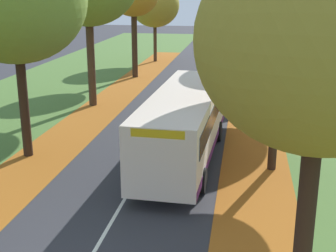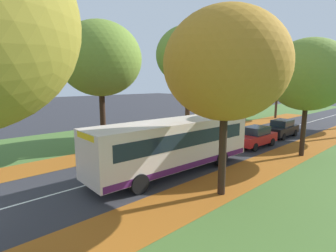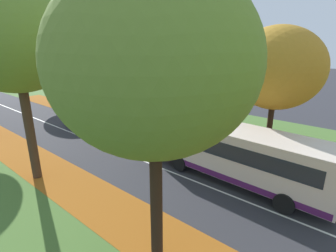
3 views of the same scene
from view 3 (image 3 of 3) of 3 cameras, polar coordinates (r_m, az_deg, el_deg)
leaf_litter_left at (r=13.06m, az=-12.98°, el=-16.82°), size 2.80×60.00×0.00m
grass_verge_right at (r=25.97m, az=3.31°, el=1.34°), size 12.00×90.00×0.01m
leaf_litter_right at (r=19.21m, az=9.39°, el=-4.89°), size 2.80×60.00×0.00m
road_centre_line at (r=19.79m, az=-12.98°, el=-4.45°), size 0.12×80.00×0.01m
tree_left_near at (r=7.47m, az=-3.03°, el=13.29°), size 5.89×5.89×9.42m
tree_left_mid at (r=15.32m, az=-30.54°, el=16.46°), size 6.13×6.13×10.39m
tree_right_near at (r=16.92m, az=22.59°, el=11.50°), size 5.38×5.38×8.30m
tree_right_mid at (r=21.82m, az=-2.24°, el=13.22°), size 5.35×5.35×8.03m
tree_right_far at (r=28.99m, az=-16.14°, el=14.37°), size 4.82×4.82×8.15m
tree_right_distant at (r=35.75m, az=-24.51°, el=15.10°), size 4.97×4.97×8.89m
bus at (r=14.71m, az=14.33°, el=-5.31°), size 2.93×10.48×2.98m
car_red_lead at (r=20.32m, az=-8.83°, el=-1.16°), size 1.87×4.24×1.62m
car_black_following at (r=24.31m, az=-17.58°, el=1.36°), size 1.81×4.21×1.62m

